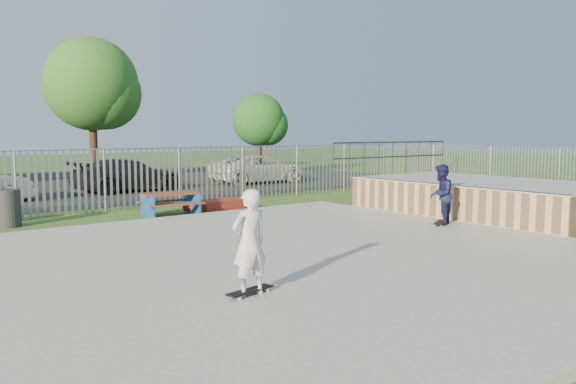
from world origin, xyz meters
TOP-DOWN VIEW (x-y plane):
  - ground at (0.00, 0.00)m, footprint 120.00×120.00m
  - concrete_slab at (0.00, 0.00)m, footprint 15.00×12.00m
  - quarter_pipe at (9.50, 1.04)m, footprint 5.50×7.05m
  - fence at (1.00, 4.59)m, footprint 26.04×16.02m
  - picnic_table at (2.23, 6.93)m, footprint 1.83×1.57m
  - funbox at (3.96, 6.97)m, footprint 1.80×0.93m
  - trash_bin_grey at (-2.05, 7.79)m, footprint 0.60×0.60m
  - parking_lot at (0.00, 19.00)m, footprint 40.00×18.00m
  - car_dark at (3.96, 14.47)m, footprint 4.96×2.48m
  - car_white at (10.72, 14.42)m, footprint 5.01×2.40m
  - tree_mid at (4.80, 21.12)m, footprint 4.81×4.81m
  - tree_right at (14.07, 19.21)m, footprint 3.14×3.14m
  - skateboard_a at (6.61, 0.37)m, footprint 0.80×0.54m
  - skateboard_b at (-0.80, -1.86)m, footprint 0.82×0.33m
  - skater_navy at (6.61, 0.37)m, footprint 0.94×0.87m
  - skater_white at (-0.80, -1.86)m, footprint 0.57×0.37m

SIDE VIEW (x-z plane):
  - ground at x=0.00m, z-range 0.00..0.00m
  - parking_lot at x=0.00m, z-range 0.00..0.02m
  - concrete_slab at x=0.00m, z-range 0.00..0.15m
  - funbox at x=3.96m, z-range 0.00..0.36m
  - skateboard_a at x=6.61m, z-range 0.15..0.23m
  - skateboard_b at x=-0.80m, z-range 0.15..0.23m
  - picnic_table at x=2.23m, z-range 0.01..0.72m
  - trash_bin_grey at x=-2.05m, z-range 0.00..1.00m
  - quarter_pipe at x=9.50m, z-range -0.54..1.65m
  - car_white at x=10.72m, z-range 0.02..1.40m
  - car_dark at x=3.96m, z-range 0.02..1.40m
  - skater_navy at x=6.61m, z-range 0.15..1.71m
  - skater_white at x=-0.80m, z-range 0.15..1.71m
  - fence at x=1.00m, z-range 0.00..2.00m
  - tree_right at x=14.07m, z-range 0.83..5.67m
  - tree_mid at x=4.80m, z-range 1.29..8.72m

